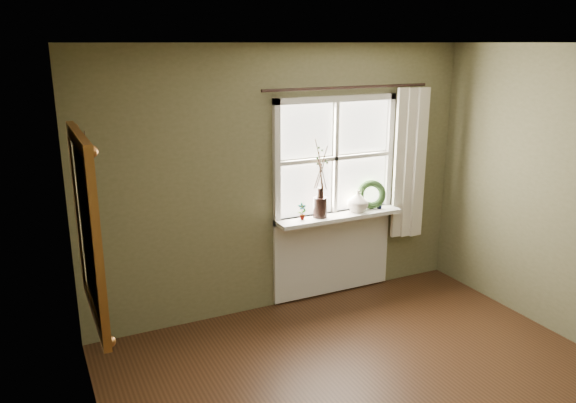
% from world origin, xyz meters
% --- Properties ---
extents(ceiling, '(4.50, 4.50, 0.00)m').
position_xyz_m(ceiling, '(0.00, 0.00, 2.60)').
color(ceiling, silver).
rests_on(ceiling, ground).
extents(wall_back, '(4.00, 0.10, 2.60)m').
position_xyz_m(wall_back, '(0.00, 2.30, 1.30)').
color(wall_back, '#646241').
rests_on(wall_back, ground).
extents(wall_left, '(0.10, 4.50, 2.60)m').
position_xyz_m(wall_left, '(-2.05, 0.00, 1.30)').
color(wall_left, '#646241').
rests_on(wall_left, ground).
extents(window_frame, '(1.36, 0.06, 1.24)m').
position_xyz_m(window_frame, '(0.55, 2.23, 1.48)').
color(window_frame, silver).
rests_on(window_frame, wall_back).
extents(window_sill, '(1.36, 0.26, 0.04)m').
position_xyz_m(window_sill, '(0.55, 2.12, 0.90)').
color(window_sill, silver).
rests_on(window_sill, wall_back).
extents(window_apron, '(1.36, 0.04, 0.88)m').
position_xyz_m(window_apron, '(0.55, 2.23, 0.46)').
color(window_apron, silver).
rests_on(window_apron, ground).
extents(dark_jug, '(0.16, 0.16, 0.20)m').
position_xyz_m(dark_jug, '(0.33, 2.12, 1.02)').
color(dark_jug, black).
rests_on(dark_jug, window_sill).
extents(cream_vase, '(0.24, 0.24, 0.23)m').
position_xyz_m(cream_vase, '(0.77, 2.12, 1.03)').
color(cream_vase, beige).
rests_on(cream_vase, window_sill).
extents(wreath, '(0.34, 0.24, 0.32)m').
position_xyz_m(wreath, '(0.96, 2.16, 1.04)').
color(wreath, '#25401C').
rests_on(wreath, window_sill).
extents(potted_plant_left, '(0.09, 0.07, 0.17)m').
position_xyz_m(potted_plant_left, '(0.13, 2.12, 1.01)').
color(potted_plant_left, '#25401C').
rests_on(potted_plant_left, window_sill).
extents(potted_plant_right, '(0.11, 0.10, 0.17)m').
position_xyz_m(potted_plant_right, '(1.04, 2.12, 1.00)').
color(potted_plant_right, '#25401C').
rests_on(potted_plant_right, window_sill).
extents(curtain, '(0.36, 0.12, 1.59)m').
position_xyz_m(curtain, '(1.39, 2.13, 1.37)').
color(curtain, beige).
rests_on(curtain, wall_back).
extents(curtain_rod, '(1.84, 0.03, 0.03)m').
position_xyz_m(curtain_rod, '(0.65, 2.17, 2.18)').
color(curtain_rod, black).
rests_on(curtain_rod, wall_back).
extents(gilt_mirror, '(0.10, 1.04, 1.25)m').
position_xyz_m(gilt_mirror, '(-1.96, 1.08, 1.46)').
color(gilt_mirror, white).
rests_on(gilt_mirror, wall_left).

